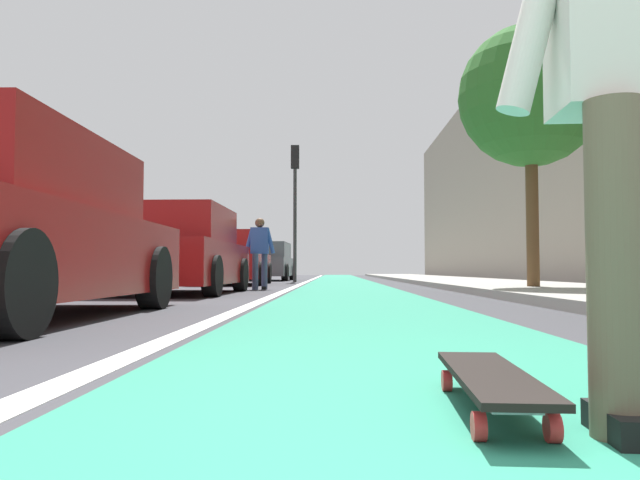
# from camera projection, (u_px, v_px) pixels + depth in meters

# --- Properties ---
(ground_plane) EXTENTS (80.00, 80.00, 0.00)m
(ground_plane) POSITION_uv_depth(u_px,v_px,m) (350.00, 294.00, 10.60)
(ground_plane) COLOR #38383D
(bike_lane_paint) EXTENTS (56.00, 2.15, 0.00)m
(bike_lane_paint) POSITION_uv_depth(u_px,v_px,m) (341.00, 280.00, 24.58)
(bike_lane_paint) COLOR #288466
(bike_lane_paint) RESTS_ON ground
(lane_stripe_white) EXTENTS (52.00, 0.16, 0.01)m
(lane_stripe_white) POSITION_uv_depth(u_px,v_px,m) (306.00, 282.00, 20.61)
(lane_stripe_white) COLOR silver
(lane_stripe_white) RESTS_ON ground
(sidewalk_curb) EXTENTS (52.00, 3.20, 0.12)m
(sidewalk_curb) POSITION_uv_depth(u_px,v_px,m) (462.00, 282.00, 18.50)
(sidewalk_curb) COLOR #9E9B93
(sidewalk_curb) RESTS_ON ground
(building_facade) EXTENTS (40.00, 1.20, 8.51)m
(building_facade) POSITION_uv_depth(u_px,v_px,m) (520.00, 166.00, 22.63)
(building_facade) COLOR gray
(building_facade) RESTS_ON ground
(skateboard) EXTENTS (0.85, 0.25, 0.11)m
(skateboard) POSITION_uv_depth(u_px,v_px,m) (490.00, 379.00, 1.74)
(skateboard) COLOR red
(skateboard) RESTS_ON ground
(skater_person) EXTENTS (0.45, 0.72, 1.64)m
(skater_person) POSITION_uv_depth(u_px,v_px,m) (631.00, 68.00, 1.63)
(skater_person) COLOR brown
(skater_person) RESTS_ON ground
(parked_car_mid) EXTENTS (4.12, 1.97, 1.48)m
(parked_car_mid) POSITION_uv_depth(u_px,v_px,m) (178.00, 253.00, 10.53)
(parked_car_mid) COLOR maroon
(parked_car_mid) RESTS_ON ground
(parked_car_far) EXTENTS (4.58, 1.94, 1.47)m
(parked_car_far) POSITION_uv_depth(u_px,v_px,m) (234.00, 259.00, 17.30)
(parked_car_far) COLOR maroon
(parked_car_far) RESTS_ON ground
(parked_car_end) EXTENTS (4.27, 2.08, 1.48)m
(parked_car_end) POSITION_uv_depth(u_px,v_px,m) (267.00, 262.00, 24.11)
(parked_car_end) COLOR #4C5156
(parked_car_end) RESTS_ON ground
(traffic_light) EXTENTS (0.33, 0.28, 4.73)m
(traffic_light) POSITION_uv_depth(u_px,v_px,m) (295.00, 188.00, 21.28)
(traffic_light) COLOR #2D2D2D
(traffic_light) RESTS_ON ground
(street_tree_mid) EXTENTS (2.49, 2.49, 4.70)m
(street_tree_mid) POSITION_uv_depth(u_px,v_px,m) (530.00, 97.00, 10.76)
(street_tree_mid) COLOR brown
(street_tree_mid) RESTS_ON ground
(pedestrian_distant) EXTENTS (0.42, 0.65, 1.49)m
(pedestrian_distant) POSITION_uv_depth(u_px,v_px,m) (260.00, 249.00, 12.82)
(pedestrian_distant) COLOR #384260
(pedestrian_distant) RESTS_ON ground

